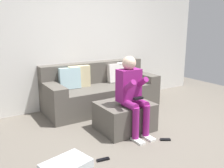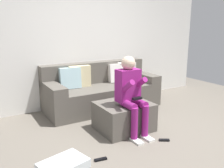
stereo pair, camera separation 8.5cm
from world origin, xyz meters
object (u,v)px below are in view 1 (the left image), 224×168
at_px(couch_sectional, 100,90).
at_px(storage_bin, 66,166).
at_px(ottoman, 125,116).
at_px(remote_near_ottoman, 165,140).
at_px(remote_by_storage_bin, 103,159).
at_px(person_seated, 132,90).

xyz_separation_m(couch_sectional, storage_bin, (-1.37, -1.67, -0.29)).
xyz_separation_m(ottoman, remote_near_ottoman, (0.27, -0.62, -0.20)).
height_order(ottoman, remote_near_ottoman, ottoman).
distance_m(ottoman, remote_near_ottoman, 0.70).
relative_size(ottoman, remote_by_storage_bin, 5.08).
distance_m(couch_sectional, remote_by_storage_bin, 1.98).
relative_size(couch_sectional, storage_bin, 4.27).
bearing_deg(storage_bin, couch_sectional, 50.75).
xyz_separation_m(person_seated, remote_near_ottoman, (0.26, -0.46, -0.65)).
height_order(couch_sectional, person_seated, person_seated).
bearing_deg(person_seated, remote_near_ottoman, -60.28).
bearing_deg(remote_by_storage_bin, remote_near_ottoman, 8.38).
height_order(person_seated, storage_bin, person_seated).
distance_m(couch_sectional, ottoman, 1.13).
xyz_separation_m(couch_sectional, ottoman, (-0.19, -1.11, -0.13)).
height_order(storage_bin, remote_near_ottoman, storage_bin).
bearing_deg(ottoman, storage_bin, -154.29).
xyz_separation_m(person_seated, storage_bin, (-1.19, -0.41, -0.61)).
relative_size(person_seated, remote_near_ottoman, 7.98).
relative_size(couch_sectional, remote_near_ottoman, 15.13).
bearing_deg(remote_near_ottoman, couch_sectional, 124.26).
distance_m(remote_near_ottoman, remote_by_storage_bin, 1.00).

